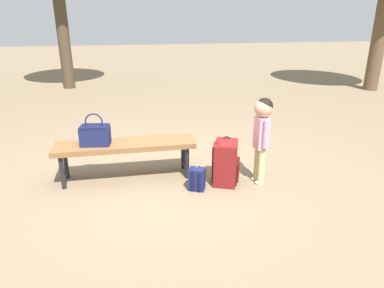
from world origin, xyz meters
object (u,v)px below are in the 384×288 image
Objects in this scene: backpack_small at (197,178)px; child_standing at (262,127)px; handbag at (95,134)px; backpack_large at (226,160)px; park_bench at (125,147)px.

child_standing is at bearing 3.64° from backpack_small.
handbag is at bearing 158.32° from backpack_small.
backpack_large reaches higher than backpack_small.
child_standing is 0.91m from backpack_small.
park_bench is at bearing 163.15° from backpack_large.
park_bench is 1.61× the size of child_standing.
handbag reaches higher than backpack_large.
handbag is 1.86m from child_standing.
handbag is 1.27× the size of backpack_small.
park_bench is 0.91m from backpack_small.
handbag reaches higher than backpack_small.
park_bench is 1.17m from backpack_large.
handbag is 0.37× the size of child_standing.
child_standing reaches higher than park_bench.
child_standing is 1.75× the size of backpack_large.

